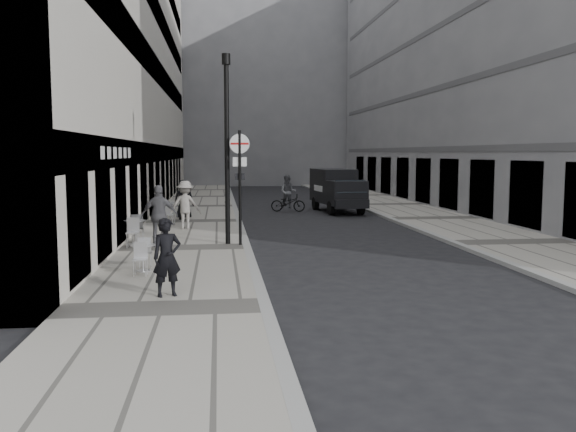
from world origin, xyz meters
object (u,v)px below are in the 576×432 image
sign_post (240,172)px  cyclist (288,197)px  walking_man (167,257)px  panel_van (336,188)px  lamppost (227,139)px

sign_post → cyclist: (2.96, 12.21, -1.73)m
walking_man → panel_van: panel_van is taller
walking_man → panel_van: 20.22m
lamppost → panel_van: 13.19m
sign_post → lamppost: (-0.40, 0.28, 1.05)m
panel_van → walking_man: bearing=-117.1°
sign_post → lamppost: 1.16m
sign_post → cyclist: bearing=78.2°
lamppost → cyclist: size_ratio=3.16×
sign_post → panel_van: 13.13m
walking_man → sign_post: size_ratio=0.44×
sign_post → cyclist: size_ratio=1.90×
walking_man → cyclist: bearing=57.2°
sign_post → panel_van: size_ratio=0.75×
lamppost → cyclist: bearing=74.3°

